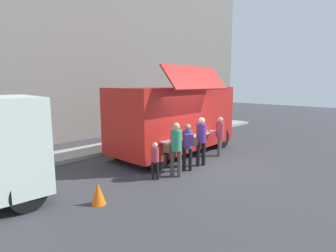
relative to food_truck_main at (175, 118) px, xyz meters
The scene contains 11 objects.
ground_plane 2.64m from the food_truck_main, 108.24° to the right, with size 60.00×60.00×0.00m, color #38383D.
curb_strip 5.00m from the food_truck_main, 146.79° to the left, with size 28.00×1.60×0.15m, color #9E998E.
building_behind 8.09m from the food_truck_main, 114.74° to the left, with size 32.00×2.40×10.50m, color slate.
food_truck_main is the anchor object (origin of this frame).
traffic_cone_orange 5.44m from the food_truck_main, 157.90° to the right, with size 0.36×0.36×0.55m, color orange.
trash_bin 4.37m from the food_truck_main, 33.22° to the left, with size 0.60×0.60×0.96m, color #2F5B35.
customer_front_ordering 2.04m from the food_truck_main, 109.53° to the right, with size 0.57×0.39×1.76m.
customer_mid_with_backpack 2.48m from the food_truck_main, 127.06° to the right, with size 0.48×0.51×1.61m.
customer_rear_waiting 2.96m from the food_truck_main, 136.84° to the right, with size 0.44×0.54×1.73m.
customer_extra_browsing 1.96m from the food_truck_main, 59.68° to the right, with size 0.33×0.33×1.60m.
child_near_queue 3.36m from the food_truck_main, 147.91° to the right, with size 0.24×0.24×1.17m.
Camera 1 is at (-7.46, -5.48, 2.93)m, focal length 28.49 mm.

